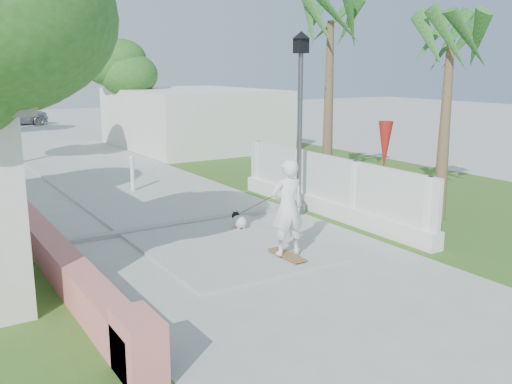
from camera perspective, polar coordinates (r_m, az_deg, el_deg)
ground at (r=8.67m, az=10.36°, el=-12.51°), size 90.00×90.00×0.00m
path_strip at (r=26.55m, az=-20.03°, el=3.95°), size 3.20×36.00×0.06m
curb at (r=13.41m, az=-7.10°, el=-3.10°), size 6.50×0.25×0.10m
grass_right at (r=18.85m, az=9.84°, el=1.22°), size 8.00×20.00×0.01m
pink_wall at (r=10.09m, az=-18.40°, el=-7.40°), size 0.45×8.20×0.80m
lattice_fence at (r=14.22m, az=7.09°, el=-0.15°), size 0.35×7.00×1.50m
building_right at (r=26.43m, az=-6.40°, el=7.37°), size 6.00×8.00×2.60m
street_lamp at (r=14.02m, az=4.41°, el=7.52°), size 0.44×0.44×4.44m
bollard at (r=16.98m, az=-12.26°, el=1.87°), size 0.14×0.14×1.09m
patio_umbrella at (r=14.57m, az=12.76°, el=4.51°), size 0.36×0.36×2.30m
tree_path_right at (r=27.12m, az=-13.80°, el=11.86°), size 3.00×3.00×4.79m
palm_far at (r=15.82m, az=7.47°, el=15.48°), size 1.80×1.80×5.30m
palm_near at (r=14.01m, az=18.85°, el=13.16°), size 1.80×1.80×4.70m
skateboarder at (r=11.42m, az=0.69°, el=-1.53°), size 0.73×2.89×1.95m
dog at (r=12.85m, az=-1.73°, el=-2.89°), size 0.32×0.61×0.42m
parked_car at (r=38.08m, az=-23.53°, el=7.19°), size 4.92×3.04×1.56m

